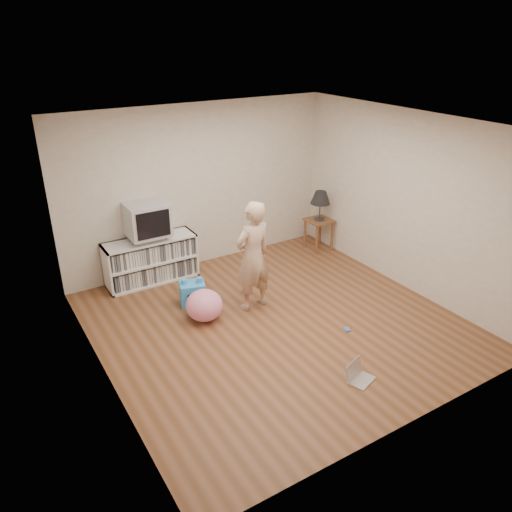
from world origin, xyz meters
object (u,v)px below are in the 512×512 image
object	(u,v)px
crt_tv	(147,219)
laptop	(358,375)
table_lamp	(320,198)
media_unit	(151,260)
dvd_deck	(149,237)
plush_blue	(193,293)
plush_pink	(204,305)
person	(253,256)
side_table	(319,227)

from	to	relation	value
crt_tv	laptop	distance (m)	3.77
table_lamp	laptop	distance (m)	3.73
media_unit	table_lamp	xyz separation A→B (m)	(2.96, -0.39, 0.59)
dvd_deck	plush_blue	size ratio (longest dim) A/B	1.09
table_lamp	plush_blue	xyz separation A→B (m)	(-2.72, -0.61, -0.77)
table_lamp	plush_pink	bearing A→B (deg)	-158.80
dvd_deck	plush_blue	bearing A→B (deg)	-76.55
table_lamp	person	bearing A→B (deg)	-150.95
media_unit	plush_pink	size ratio (longest dim) A/B	2.79
plush_blue	plush_pink	bearing A→B (deg)	-77.41
crt_tv	laptop	size ratio (longest dim) A/B	1.67
media_unit	dvd_deck	xyz separation A→B (m)	(0.00, -0.02, 0.39)
media_unit	person	world-z (taller)	person
side_table	crt_tv	bearing A→B (deg)	172.93
dvd_deck	side_table	world-z (taller)	dvd_deck
crt_tv	laptop	xyz separation A→B (m)	(1.11, -3.48, -0.96)
table_lamp	plush_pink	world-z (taller)	table_lamp
media_unit	laptop	distance (m)	3.68
laptop	person	bearing A→B (deg)	76.74
person	plush_pink	distance (m)	0.93
side_table	person	size ratio (longest dim) A/B	0.35
table_lamp	plush_pink	xyz separation A→B (m)	(-2.76, -1.07, -0.73)
side_table	plush_blue	world-z (taller)	side_table
plush_blue	media_unit	bearing A→B (deg)	120.58
side_table	table_lamp	size ratio (longest dim) A/B	1.07
dvd_deck	crt_tv	xyz separation A→B (m)	(0.00, -0.00, 0.29)
side_table	plush_pink	world-z (taller)	side_table
media_unit	dvd_deck	bearing A→B (deg)	-90.00
person	dvd_deck	bearing A→B (deg)	-66.82
laptop	plush_blue	size ratio (longest dim) A/B	0.87
laptop	table_lamp	bearing A→B (deg)	40.71
person	laptop	xyz separation A→B (m)	(0.18, -1.98, -0.73)
media_unit	plush_blue	distance (m)	1.04
plush_pink	side_table	bearing A→B (deg)	21.20
plush_pink	laptop	bearing A→B (deg)	-65.97
table_lamp	person	world-z (taller)	person
media_unit	plush_pink	xyz separation A→B (m)	(0.20, -1.46, -0.14)
person	table_lamp	bearing A→B (deg)	-159.37
media_unit	plush_blue	size ratio (longest dim) A/B	3.39
side_table	laptop	distance (m)	3.64
person	plush_blue	world-z (taller)	person
crt_tv	plush_pink	size ratio (longest dim) A/B	1.20
crt_tv	side_table	world-z (taller)	crt_tv
media_unit	dvd_deck	size ratio (longest dim) A/B	3.11
crt_tv	laptop	bearing A→B (deg)	-72.35
person	plush_blue	xyz separation A→B (m)	(-0.69, 0.52, -0.61)
media_unit	table_lamp	size ratio (longest dim) A/B	2.72
media_unit	person	distance (m)	1.83
side_table	laptop	bearing A→B (deg)	-120.73
media_unit	plush_blue	bearing A→B (deg)	-76.76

